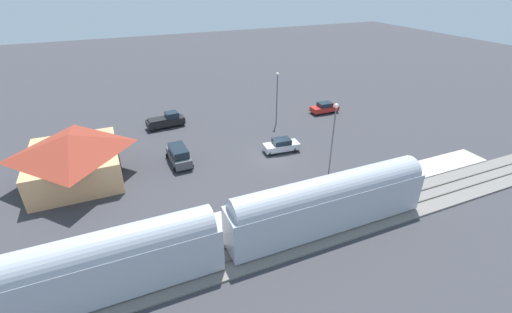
# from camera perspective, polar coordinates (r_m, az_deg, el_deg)

# --- Properties ---
(ground_plane) EXTENTS (200.00, 200.00, 0.00)m
(ground_plane) POSITION_cam_1_polar(r_m,az_deg,el_deg) (43.19, 2.78, -0.01)
(ground_plane) COLOR #38383D
(railway_track) EXTENTS (4.80, 70.00, 0.30)m
(railway_track) POSITION_cam_1_polar(r_m,az_deg,el_deg) (33.23, 13.56, -10.37)
(railway_track) COLOR slate
(railway_track) RESTS_ON ground
(platform) EXTENTS (3.20, 46.00, 0.30)m
(platform) POSITION_cam_1_polar(r_m,az_deg,el_deg) (35.75, 9.85, -6.75)
(platform) COLOR #B7B2A8
(platform) RESTS_ON ground
(station_building) EXTENTS (11.11, 9.68, 5.29)m
(station_building) POSITION_cam_1_polar(r_m,az_deg,el_deg) (42.22, -27.78, 0.02)
(station_building) COLOR tan
(station_building) RESTS_ON ground
(pedestrian_on_platform) EXTENTS (0.36, 0.36, 1.71)m
(pedestrian_on_platform) POSITION_cam_1_polar(r_m,az_deg,el_deg) (39.01, 18.53, -2.75)
(pedestrian_on_platform) COLOR #23284C
(pedestrian_on_platform) RESTS_ON platform
(pedestrian_waiting_far) EXTENTS (0.36, 0.36, 1.71)m
(pedestrian_waiting_far) POSITION_cam_1_polar(r_m,az_deg,el_deg) (38.43, 16.49, -2.90)
(pedestrian_waiting_far) COLOR #333338
(pedestrian_waiting_far) RESTS_ON platform
(sedan_red) EXTENTS (1.96, 4.55, 1.74)m
(sedan_red) POSITION_cam_1_polar(r_m,az_deg,el_deg) (57.68, 11.19, 7.88)
(sedan_red) COLOR red
(sedan_red) RESTS_ON ground
(suv_charcoal) EXTENTS (4.97, 2.55, 2.22)m
(suv_charcoal) POSITION_cam_1_polar(r_m,az_deg,el_deg) (42.07, -12.56, 0.25)
(suv_charcoal) COLOR #47494F
(suv_charcoal) RESTS_ON ground
(pickup_black) EXTENTS (2.47, 5.56, 2.14)m
(pickup_black) POSITION_cam_1_polar(r_m,az_deg,el_deg) (52.80, -14.54, 5.75)
(pickup_black) COLOR black
(pickup_black) RESTS_ON ground
(sedan_silver) EXTENTS (2.23, 4.65, 1.74)m
(sedan_silver) POSITION_cam_1_polar(r_m,az_deg,el_deg) (44.11, 4.20, 1.86)
(sedan_silver) COLOR silver
(sedan_silver) RESTS_ON ground
(light_pole_near_platform) EXTENTS (0.44, 0.44, 8.80)m
(light_pole_near_platform) POSITION_cam_1_polar(r_m,az_deg,el_deg) (36.86, 12.54, 3.57)
(light_pole_near_platform) COLOR #515156
(light_pole_near_platform) RESTS_ON ground
(light_pole_lot_center) EXTENTS (0.44, 0.44, 7.75)m
(light_pole_lot_center) POSITION_cam_1_polar(r_m,az_deg,el_deg) (51.18, 3.47, 10.49)
(light_pole_lot_center) COLOR #515156
(light_pole_lot_center) RESTS_ON ground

